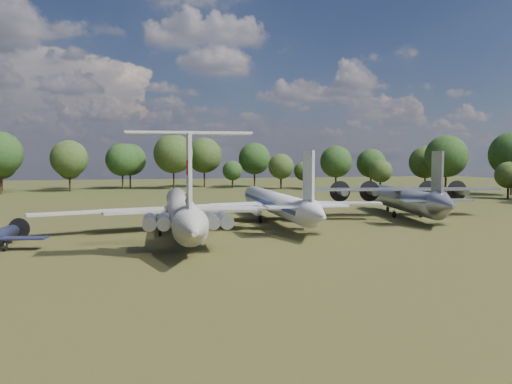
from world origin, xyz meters
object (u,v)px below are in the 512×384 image
object	(u,v)px
tu104_jet	(276,207)
an12_transport	(406,203)
person_on_il62	(188,198)
il62_airliner	(182,215)

from	to	relation	value
tu104_jet	an12_transport	world-z (taller)	an12_transport
tu104_jet	person_on_il62	world-z (taller)	person_on_il62
il62_airliner	an12_transport	world-z (taller)	il62_airliner
il62_airliner	tu104_jet	distance (m)	15.92
person_on_il62	an12_transport	bearing A→B (deg)	-144.10
il62_airliner	person_on_il62	world-z (taller)	person_on_il62
tu104_jet	person_on_il62	xyz separation A→B (m)	(-14.79, -20.01, 3.21)
an12_transport	person_on_il62	world-z (taller)	person_on_il62
person_on_il62	il62_airliner	bearing A→B (deg)	-87.21
an12_transport	il62_airliner	bearing A→B (deg)	-157.09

